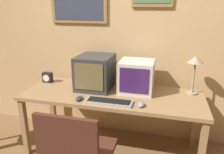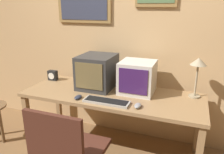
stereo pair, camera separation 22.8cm
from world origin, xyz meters
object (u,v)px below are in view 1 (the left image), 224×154
(desk_lamp, at_px, (195,64))
(mouse_far_corner, at_px, (79,98))
(keyboard_main, at_px, (109,102))
(desk_clock, at_px, (47,77))
(mouse_near_keyboard, at_px, (141,104))
(monitor_right, at_px, (136,76))
(monitor_left, at_px, (95,72))

(desk_lamp, bearing_deg, mouse_far_corner, -157.23)
(keyboard_main, height_order, desk_clock, desk_clock)
(keyboard_main, bearing_deg, mouse_near_keyboard, 0.62)
(desk_lamp, bearing_deg, keyboard_main, -150.33)
(desk_clock, bearing_deg, desk_lamp, 1.78)
(monitor_right, distance_m, mouse_far_corner, 0.66)
(monitor_right, xyz_separation_m, desk_clock, (-1.10, 0.03, -0.11))
(mouse_far_corner, xyz_separation_m, desk_lamp, (1.10, 0.46, 0.31))
(monitor_right, relative_size, keyboard_main, 0.79)
(keyboard_main, bearing_deg, monitor_left, 125.24)
(monitor_right, relative_size, mouse_near_keyboard, 3.36)
(desk_clock, height_order, desk_lamp, desk_lamp)
(desk_clock, xyz_separation_m, desk_lamp, (1.69, 0.05, 0.27))
(mouse_near_keyboard, distance_m, mouse_far_corner, 0.62)
(mouse_near_keyboard, bearing_deg, monitor_right, 105.58)
(monitor_left, distance_m, keyboard_main, 0.48)
(mouse_far_corner, xyz_separation_m, desk_clock, (-0.59, 0.41, 0.05))
(monitor_right, height_order, desk_lamp, desk_lamp)
(mouse_far_corner, bearing_deg, mouse_near_keyboard, 1.12)
(keyboard_main, bearing_deg, desk_clock, 155.77)
(monitor_right, xyz_separation_m, keyboard_main, (-0.21, -0.38, -0.16))
(keyboard_main, relative_size, desk_clock, 3.70)
(monitor_left, height_order, mouse_near_keyboard, monitor_left)
(monitor_right, bearing_deg, mouse_near_keyboard, -74.42)
(monitor_right, bearing_deg, desk_lamp, 7.53)
(monitor_left, bearing_deg, mouse_near_keyboard, -32.57)
(monitor_right, distance_m, desk_clock, 1.10)
(monitor_left, distance_m, monitor_right, 0.47)
(mouse_near_keyboard, relative_size, desk_clock, 0.88)
(monitor_left, xyz_separation_m, monitor_right, (0.47, 0.01, -0.02))
(mouse_far_corner, bearing_deg, monitor_right, 36.89)
(monitor_left, bearing_deg, monitor_right, 0.97)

